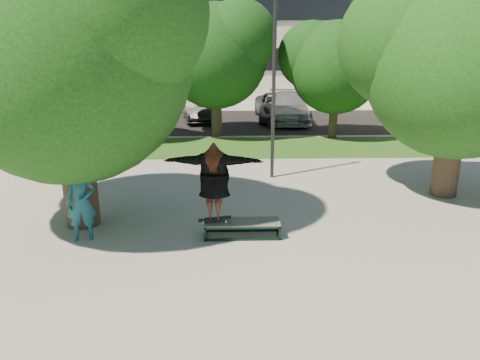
{
  "coord_description": "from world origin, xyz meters",
  "views": [
    {
      "loc": [
        -0.54,
        -10.21,
        4.57
      ],
      "look_at": [
        -0.22,
        0.6,
        1.25
      ],
      "focal_mm": 35.0,
      "sensor_mm": 36.0,
      "label": 1
    }
  ],
  "objects_px": {
    "tree_right": "(457,55)",
    "car_silver_b": "(288,107)",
    "tree_left": "(62,44)",
    "grind_box": "(242,229)",
    "car_grey": "(279,107)",
    "lamppost": "(274,83)",
    "car_silver_a": "(91,110)",
    "bystander": "(81,202)",
    "car_dark": "(197,109)"
  },
  "relations": [
    {
      "from": "car_grey",
      "to": "car_silver_b",
      "type": "distance_m",
      "value": 0.69
    },
    {
      "from": "lamppost",
      "to": "car_grey",
      "type": "height_order",
      "value": "lamppost"
    },
    {
      "from": "tree_left",
      "to": "grind_box",
      "type": "xyz_separation_m",
      "value": [
        4.11,
        -0.98,
        -4.23
      ]
    },
    {
      "from": "bystander",
      "to": "grind_box",
      "type": "bearing_deg",
      "value": -8.75
    },
    {
      "from": "tree_left",
      "to": "grind_box",
      "type": "height_order",
      "value": "tree_left"
    },
    {
      "from": "grind_box",
      "to": "car_silver_a",
      "type": "relative_size",
      "value": 0.38
    },
    {
      "from": "tree_right",
      "to": "car_grey",
      "type": "bearing_deg",
      "value": 104.29
    },
    {
      "from": "car_dark",
      "to": "car_grey",
      "type": "xyz_separation_m",
      "value": [
        4.67,
        0.32,
        0.1
      ]
    },
    {
      "from": "tree_right",
      "to": "car_silver_a",
      "type": "distance_m",
      "value": 18.41
    },
    {
      "from": "tree_left",
      "to": "grind_box",
      "type": "bearing_deg",
      "value": -13.45
    },
    {
      "from": "tree_right",
      "to": "car_grey",
      "type": "height_order",
      "value": "tree_right"
    },
    {
      "from": "tree_right",
      "to": "car_silver_b",
      "type": "bearing_deg",
      "value": 102.97
    },
    {
      "from": "car_silver_a",
      "to": "car_grey",
      "type": "bearing_deg",
      "value": 3.6
    },
    {
      "from": "car_grey",
      "to": "car_silver_b",
      "type": "xyz_separation_m",
      "value": [
        0.45,
        -0.53,
        0.04
      ]
    },
    {
      "from": "bystander",
      "to": "car_silver_b",
      "type": "xyz_separation_m",
      "value": [
        6.86,
        15.93,
        -0.13
      ]
    },
    {
      "from": "lamppost",
      "to": "car_dark",
      "type": "distance_m",
      "value": 11.89
    },
    {
      "from": "car_silver_a",
      "to": "car_silver_b",
      "type": "xyz_separation_m",
      "value": [
        10.72,
        1.01,
        -0.02
      ]
    },
    {
      "from": "car_dark",
      "to": "car_silver_b",
      "type": "bearing_deg",
      "value": -11.52
    },
    {
      "from": "tree_left",
      "to": "bystander",
      "type": "height_order",
      "value": "tree_left"
    },
    {
      "from": "car_silver_a",
      "to": "car_dark",
      "type": "bearing_deg",
      "value": 7.37
    },
    {
      "from": "tree_right",
      "to": "bystander",
      "type": "height_order",
      "value": "tree_right"
    },
    {
      "from": "tree_right",
      "to": "lamppost",
      "type": "distance_m",
      "value": 5.36
    },
    {
      "from": "tree_right",
      "to": "grind_box",
      "type": "relative_size",
      "value": 3.62
    },
    {
      "from": "bystander",
      "to": "car_dark",
      "type": "height_order",
      "value": "bystander"
    },
    {
      "from": "grind_box",
      "to": "bystander",
      "type": "height_order",
      "value": "bystander"
    },
    {
      "from": "bystander",
      "to": "car_silver_a",
      "type": "distance_m",
      "value": 15.4
    },
    {
      "from": "car_dark",
      "to": "bystander",
      "type": "bearing_deg",
      "value": -105.35
    },
    {
      "from": "lamppost",
      "to": "car_silver_b",
      "type": "xyz_separation_m",
      "value": [
        1.95,
        10.97,
        -2.35
      ]
    },
    {
      "from": "lamppost",
      "to": "car_silver_a",
      "type": "xyz_separation_m",
      "value": [
        -8.77,
        9.96,
        -2.34
      ]
    },
    {
      "from": "car_grey",
      "to": "grind_box",
      "type": "bearing_deg",
      "value": -99.42
    },
    {
      "from": "grind_box",
      "to": "car_grey",
      "type": "distance_m",
      "value": 16.62
    },
    {
      "from": "car_silver_a",
      "to": "bystander",
      "type": "bearing_deg",
      "value": -80.41
    },
    {
      "from": "grind_box",
      "to": "bystander",
      "type": "bearing_deg",
      "value": -179.03
    },
    {
      "from": "car_silver_b",
      "to": "tree_left",
      "type": "bearing_deg",
      "value": -113.44
    },
    {
      "from": "tree_left",
      "to": "car_silver_b",
      "type": "bearing_deg",
      "value": 64.05
    },
    {
      "from": "tree_right",
      "to": "car_silver_a",
      "type": "bearing_deg",
      "value": 139.05
    },
    {
      "from": "car_silver_a",
      "to": "car_dark",
      "type": "xyz_separation_m",
      "value": [
        5.6,
        1.22,
        -0.15
      ]
    },
    {
      "from": "car_silver_b",
      "to": "lamppost",
      "type": "bearing_deg",
      "value": -97.56
    },
    {
      "from": "grind_box",
      "to": "car_silver_a",
      "type": "bearing_deg",
      "value": 117.08
    },
    {
      "from": "tree_left",
      "to": "lamppost",
      "type": "relative_size",
      "value": 1.16
    },
    {
      "from": "tree_left",
      "to": "bystander",
      "type": "relative_size",
      "value": 3.84
    },
    {
      "from": "bystander",
      "to": "car_dark",
      "type": "bearing_deg",
      "value": 74.13
    },
    {
      "from": "grind_box",
      "to": "car_silver_b",
      "type": "xyz_separation_m",
      "value": [
        3.13,
        15.86,
        0.61
      ]
    },
    {
      "from": "tree_left",
      "to": "tree_right",
      "type": "bearing_deg",
      "value": 11.03
    },
    {
      "from": "tree_right",
      "to": "grind_box",
      "type": "xyz_separation_m",
      "value": [
        -6.1,
        -2.97,
        -3.9
      ]
    },
    {
      "from": "tree_right",
      "to": "car_grey",
      "type": "distance_m",
      "value": 14.24
    },
    {
      "from": "tree_left",
      "to": "car_dark",
      "type": "height_order",
      "value": "tree_left"
    },
    {
      "from": "tree_left",
      "to": "car_silver_a",
      "type": "xyz_separation_m",
      "value": [
        -3.48,
        13.87,
        -3.61
      ]
    },
    {
      "from": "lamppost",
      "to": "car_silver_a",
      "type": "relative_size",
      "value": 1.28
    },
    {
      "from": "tree_right",
      "to": "lamppost",
      "type": "relative_size",
      "value": 1.07
    }
  ]
}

